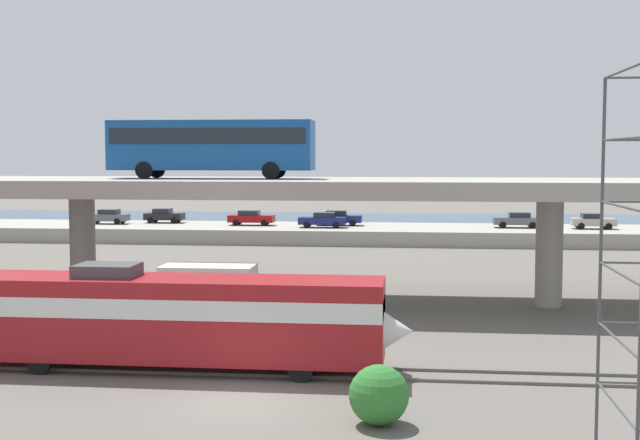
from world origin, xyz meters
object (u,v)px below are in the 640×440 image
(transit_bus_on_overpass, at_px, (212,143))
(parked_car_2, at_px, (164,215))
(train_locomotive, at_px, (197,315))
(parked_car_3, at_px, (338,218))
(parked_car_4, at_px, (593,221))
(parked_car_1, at_px, (251,218))
(parked_car_0, at_px, (323,220))
(parked_car_5, at_px, (108,216))
(service_truck_west, at_px, (191,293))
(parked_car_6, at_px, (517,220))

(transit_bus_on_overpass, height_order, parked_car_2, transit_bus_on_overpass)
(parked_car_2, bearing_deg, train_locomotive, -71.91)
(parked_car_3, bearing_deg, parked_car_4, -3.18)
(parked_car_1, distance_m, parked_car_2, 9.84)
(transit_bus_on_overpass, bearing_deg, parked_car_0, 84.75)
(parked_car_3, distance_m, parked_car_5, 23.85)
(parked_car_2, height_order, parked_car_4, same)
(transit_bus_on_overpass, xyz_separation_m, service_truck_west, (0.82, -8.00, -7.54))
(parked_car_0, relative_size, parked_car_6, 1.01)
(parked_car_2, xyz_separation_m, parked_car_3, (18.44, -1.22, 0.00))
(transit_bus_on_overpass, relative_size, service_truck_west, 1.76)
(parked_car_6, bearing_deg, parked_car_0, 5.94)
(transit_bus_on_overpass, xyz_separation_m, parked_car_2, (-14.11, 36.85, -6.98))
(transit_bus_on_overpass, height_order, service_truck_west, transit_bus_on_overpass)
(service_truck_west, distance_m, parked_car_1, 43.17)
(train_locomotive, distance_m, parked_car_1, 52.01)
(parked_car_1, height_order, parked_car_4, same)
(transit_bus_on_overpass, relative_size, parked_car_0, 2.62)
(parked_car_1, relative_size, parked_car_3, 1.00)
(parked_car_2, distance_m, parked_car_6, 36.10)
(train_locomotive, relative_size, transit_bus_on_overpass, 1.46)
(parked_car_3, bearing_deg, transit_bus_on_overpass, -96.92)
(parked_car_1, distance_m, parked_car_4, 33.47)
(train_locomotive, height_order, parked_car_5, train_locomotive)
(parked_car_0, bearing_deg, parked_car_4, -176.91)
(train_locomotive, xyz_separation_m, parked_car_4, (25.64, 50.84, 0.00))
(parked_car_1, distance_m, parked_car_5, 15.03)
(train_locomotive, xyz_separation_m, parked_car_2, (-17.46, 53.43, 0.00))
(parked_car_2, bearing_deg, transit_bus_on_overpass, -69.04)
(parked_car_5, height_order, parked_car_6, same)
(transit_bus_on_overpass, distance_m, service_truck_west, 11.03)
(parked_car_3, relative_size, parked_car_6, 1.02)
(parked_car_2, distance_m, parked_car_4, 43.17)
(parked_car_4, bearing_deg, parked_car_2, 176.56)
(train_locomotive, bearing_deg, parked_car_5, 113.94)
(parked_car_2, distance_m, parked_car_5, 5.74)
(service_truck_west, xyz_separation_m, parked_car_3, (3.51, 43.63, 0.56))
(train_locomotive, xyz_separation_m, parked_car_6, (18.59, 51.41, 0.01))
(train_locomotive, relative_size, parked_car_6, 3.86)
(parked_car_5, bearing_deg, parked_car_0, 174.85)
(train_locomotive, bearing_deg, parked_car_0, 90.37)
(parked_car_6, bearing_deg, service_truck_west, 63.76)
(parked_car_3, relative_size, parked_car_5, 1.06)
(parked_car_1, xyz_separation_m, parked_car_3, (8.81, 0.80, -0.00))
(service_truck_west, distance_m, parked_car_3, 43.78)
(service_truck_west, distance_m, parked_car_2, 47.28)
(transit_bus_on_overpass, relative_size, parked_car_2, 2.99)
(parked_car_1, bearing_deg, service_truck_west, -82.95)
(service_truck_west, xyz_separation_m, parked_car_4, (28.16, 42.27, 0.56))
(parked_car_0, xyz_separation_m, parked_car_1, (-7.50, 1.97, 0.00))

